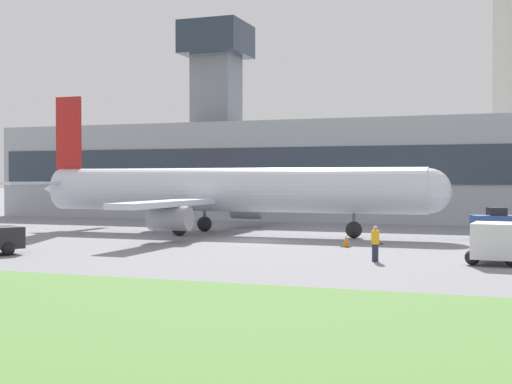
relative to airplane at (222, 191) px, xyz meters
name	(u,v)px	position (x,y,z in m)	size (l,w,h in m)	color
ground_plane	(256,241)	(3.97, -4.03, -3.08)	(400.00, 400.00, 0.00)	gray
terminal_building	(340,168)	(3.34, 22.35, 1.90)	(70.74, 14.32, 20.21)	#9EA3AD
smokestack_left	(507,45)	(18.58, 45.09, 17.01)	(3.91, 3.91, 39.88)	beige
airplane	(222,191)	(0.00, 0.00, 0.00)	(30.90, 25.02, 10.23)	silver
pushback_tug	(496,226)	(18.42, 1.41, -2.16)	(3.40, 2.79, 2.11)	#2D4C93
baggage_truck	(495,243)	(18.61, -11.67, -2.14)	(2.63, 4.28, 1.92)	white
ground_crew_person	(375,243)	(13.23, -12.87, -2.21)	(0.54, 0.54, 1.71)	#23283D
traffic_cone_near_nose	(377,239)	(11.68, -3.78, -2.77)	(0.66, 0.66, 0.68)	black
traffic_cone_wingtip	(346,241)	(10.32, -6.19, -2.77)	(0.58, 0.58, 0.68)	black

